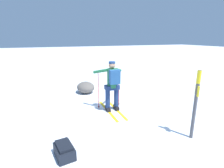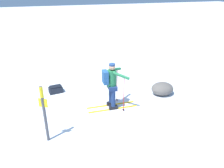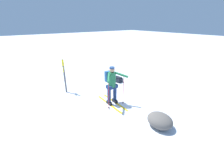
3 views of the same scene
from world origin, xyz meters
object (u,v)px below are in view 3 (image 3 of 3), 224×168
object	(u,v)px
trail_marker	(64,73)
skier	(112,83)
dropped_backpack	(118,79)
rock_boulder	(160,120)

from	to	relation	value
trail_marker	skier	bearing A→B (deg)	27.66
dropped_backpack	trail_marker	world-z (taller)	trail_marker
dropped_backpack	rock_boulder	xyz separation A→B (m)	(3.99, -1.42, 0.10)
skier	rock_boulder	world-z (taller)	skier
skier	rock_boulder	distance (m)	2.34
dropped_backpack	rock_boulder	size ratio (longest dim) A/B	0.65
trail_marker	rock_boulder	xyz separation A→B (m)	(4.43, 1.52, -0.74)
rock_boulder	skier	bearing A→B (deg)	-170.91
trail_marker	rock_boulder	bearing A→B (deg)	18.92
dropped_backpack	trail_marker	size ratio (longest dim) A/B	0.34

